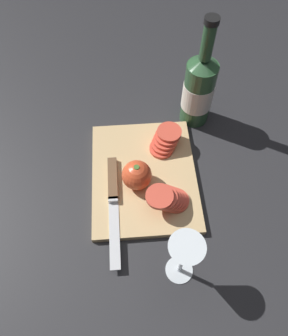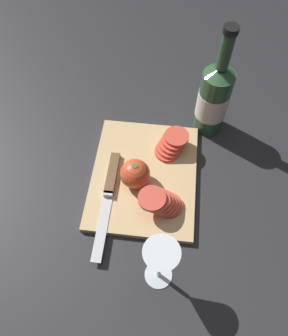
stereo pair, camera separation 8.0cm
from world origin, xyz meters
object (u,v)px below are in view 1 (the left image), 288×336
Objects in this scene: wine_glass at (184,254)px; wine_bottle at (198,90)px; knife at (113,188)px; tomato_slice_stack_far at (165,140)px; tomato_slice_stack_near at (168,198)px; whole_tomato at (137,175)px.

wine_bottle is at bearing -12.80° from wine_glass.
knife is 3.17× the size of tomato_slice_stack_far.
tomato_slice_stack_near reaches higher than knife.
whole_tomato is at bearing 142.99° from tomato_slice_stack_far.
tomato_slice_stack_far is at bearing 130.95° from knife.
wine_glass reaches higher than whole_tomato.
wine_bottle is 0.44m from wine_glass.
wine_glass is 1.81× the size of tomato_slice_stack_far.
wine_bottle is 3.03× the size of tomato_slice_stack_near.
wine_glass is 2.18× the size of whole_tomato.
tomato_slice_stack_far is at bearing -0.53° from wine_glass.
wine_bottle is at bearing 134.17° from knife.
wine_bottle reaches higher than knife.
whole_tomato is at bearing 140.63° from wine_bottle.
wine_glass reaches higher than tomato_slice_stack_far.
whole_tomato is at bearing 103.80° from knife.
wine_bottle is 0.31m from tomato_slice_stack_near.
tomato_slice_stack_far is at bearing 138.41° from wine_bottle.
wine_glass is at bearing 179.47° from tomato_slice_stack_far.
knife is at bearing 69.62° from tomato_slice_stack_near.
wine_bottle reaches higher than tomato_slice_stack_far.
tomato_slice_stack_near is (-0.06, -0.07, -0.01)m from whole_tomato.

